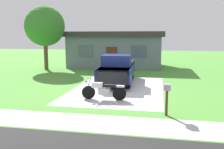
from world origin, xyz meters
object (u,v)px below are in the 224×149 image
Objects in this scene: mailbox at (167,91)px; shade_tree at (45,26)px; pickup_truck at (118,68)px; neighbor_house at (116,49)px; motorcycle at (103,90)px.

mailbox is 0.22× the size of shade_tree.
mailbox is at bearing -65.27° from pickup_truck.
neighbor_house is at bearing 30.92° from shade_tree.
shade_tree is at bearing -149.08° from neighbor_house.
motorcycle is 0.39× the size of pickup_truck.
pickup_truck is 7.25m from mailbox.
mailbox is 16.25m from shade_tree.
neighbor_house reaches higher than motorcycle.
mailbox reaches higher than motorcycle.
mailbox is at bearing -48.15° from shade_tree.
motorcycle is 13.04m from shade_tree.
pickup_truck reaches higher than motorcycle.
shade_tree reaches higher than pickup_truck.
neighbor_house is (5.99, 3.59, -2.16)m from shade_tree.
motorcycle is 0.38× the size of shade_tree.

